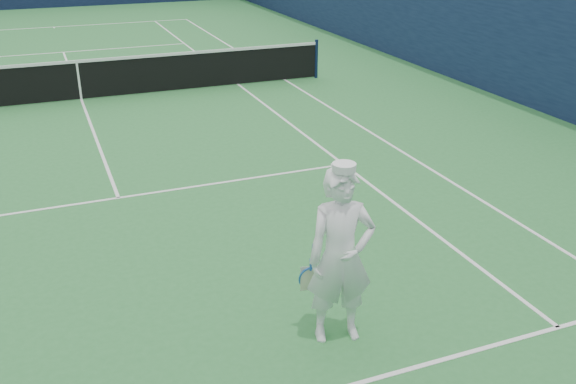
# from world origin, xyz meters

# --- Properties ---
(ground) EXTENTS (80.00, 80.00, 0.00)m
(ground) POSITION_xyz_m (0.00, 0.00, 0.00)
(ground) COLOR #2C7537
(ground) RESTS_ON ground
(court_markings) EXTENTS (11.03, 23.83, 0.01)m
(court_markings) POSITION_xyz_m (0.00, 0.00, 0.00)
(court_markings) COLOR white
(court_markings) RESTS_ON ground
(windscreen_fence) EXTENTS (20.12, 36.12, 4.00)m
(windscreen_fence) POSITION_xyz_m (0.00, 0.00, 2.00)
(windscreen_fence) COLOR #0E1733
(windscreen_fence) RESTS_ON ground
(tennis_net) EXTENTS (12.88, 0.09, 1.07)m
(tennis_net) POSITION_xyz_m (0.00, 0.00, 0.55)
(tennis_net) COLOR #141E4C
(tennis_net) RESTS_ON ground
(tennis_player) EXTENTS (0.80, 0.63, 2.05)m
(tennis_player) POSITION_xyz_m (1.73, -11.08, 1.00)
(tennis_player) COLOR white
(tennis_player) RESTS_ON ground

